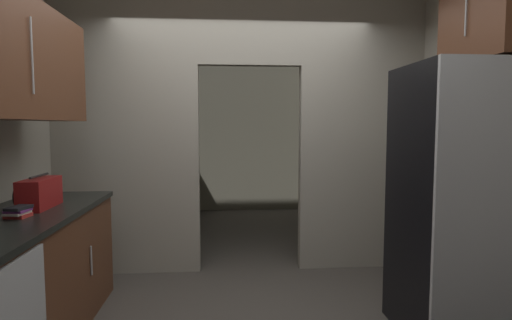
% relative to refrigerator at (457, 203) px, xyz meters
% --- Properties ---
extents(kitchen_partition, '(3.69, 0.12, 2.82)m').
position_rel_refrigerator_xyz_m(kitchen_partition, '(-1.44, 1.47, 0.56)').
color(kitchen_partition, '#ADA899').
rests_on(kitchen_partition, ground).
extents(adjoining_room_shell, '(3.69, 3.09, 2.82)m').
position_rel_refrigerator_xyz_m(adjoining_room_shell, '(-1.42, 3.56, 0.47)').
color(adjoining_room_shell, gray).
rests_on(adjoining_room_shell, ground).
extents(refrigerator, '(0.72, 0.78, 1.88)m').
position_rel_refrigerator_xyz_m(refrigerator, '(0.00, 0.00, 0.00)').
color(refrigerator, black).
rests_on(refrigerator, ground).
extents(lower_cabinet_run, '(0.68, 2.19, 0.90)m').
position_rel_refrigerator_xyz_m(lower_cabinet_run, '(-2.92, -0.08, -0.49)').
color(lower_cabinet_run, brown).
rests_on(lower_cabinet_run, ground).
extents(upper_cabinet_counterside, '(0.36, 1.97, 0.76)m').
position_rel_refrigerator_xyz_m(upper_cabinet_counterside, '(-2.92, -0.08, 0.95)').
color(upper_cabinet_counterside, brown).
extents(boombox, '(0.17, 0.40, 0.24)m').
position_rel_refrigerator_xyz_m(boombox, '(-2.90, 0.29, 0.06)').
color(boombox, maroon).
rests_on(boombox, lower_cabinet_run).
extents(book_stack, '(0.14, 0.17, 0.07)m').
position_rel_refrigerator_xyz_m(book_stack, '(-2.89, -0.02, -0.01)').
color(book_stack, red).
rests_on(book_stack, lower_cabinet_run).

